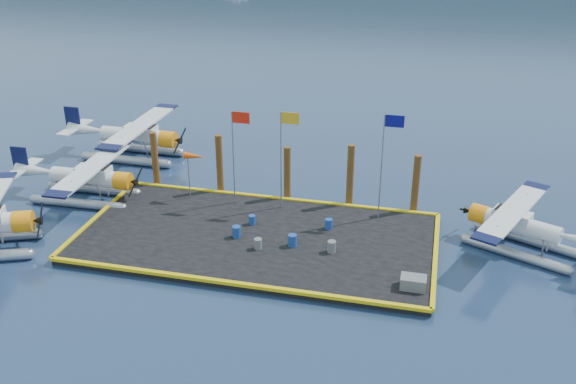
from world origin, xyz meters
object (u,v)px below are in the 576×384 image
object	(u,v)px
piling_0	(155,161)
piling_3	(350,178)
drum_0	(237,232)
crate	(413,282)
drum_2	(292,240)
seaplane_c	(137,139)
flagpole_yellow	(284,146)
piling_4	(416,186)
seaplane_d	(517,227)
drum_5	(252,220)
flagpole_red	(236,143)
seaplane_b	(89,180)
windsock	(195,157)
drum_3	(258,244)
piling_1	(220,166)
drum_4	(329,224)
drum_1	(332,247)
piling_2	(287,175)
flagpole_blue	(386,152)

from	to	relation	value
piling_0	piling_3	bearing A→B (deg)	0.00
drum_0	crate	distance (m)	10.45
drum_2	seaplane_c	bearing A→B (deg)	143.34
flagpole_yellow	seaplane_c	bearing A→B (deg)	154.12
piling_3	piling_4	world-z (taller)	piling_3
seaplane_d	drum_2	distance (m)	12.46
drum_5	piling_4	xyz separation A→B (m)	(9.14, 4.12, 1.32)
seaplane_d	drum_2	bearing A→B (deg)	128.76
drum_0	flagpole_red	xyz separation A→B (m)	(-1.24, 4.23, 3.66)
piling_4	piling_3	bearing A→B (deg)	180.00
drum_2	piling_3	xyz separation A→B (m)	(2.25, 6.07, 1.40)
seaplane_b	flagpole_yellow	bearing A→B (deg)	93.83
drum_5	piling_3	bearing A→B (deg)	38.71
seaplane_b	windsock	world-z (taller)	windsock
seaplane_c	drum_3	world-z (taller)	seaplane_c
windsock	piling_1	bearing A→B (deg)	57.34
drum_4	flagpole_red	xyz separation A→B (m)	(-6.14, 2.03, 3.68)
seaplane_c	windsock	bearing A→B (deg)	49.60
seaplane_b	piling_1	bearing A→B (deg)	107.86
seaplane_c	piling_0	size ratio (longest dim) A/B	2.54
seaplane_b	crate	world-z (taller)	seaplane_b
seaplane_b	crate	bearing A→B (deg)	72.68
drum_1	piling_3	size ratio (longest dim) A/B	0.15
drum_4	drum_2	bearing A→B (deg)	-123.15
drum_5	flagpole_yellow	bearing A→B (deg)	61.99
seaplane_c	flagpole_red	bearing A→B (deg)	58.54
seaplane_b	windsock	size ratio (longest dim) A/B	3.01
flagpole_yellow	piling_3	bearing A→B (deg)	22.85
seaplane_b	drum_5	xyz separation A→B (m)	(11.23, -1.37, -0.78)
drum_1	flagpole_yellow	xyz separation A→B (m)	(-3.77, 4.61, 3.78)
piling_2	piling_3	bearing A→B (deg)	0.00
seaplane_d	flagpole_red	bearing A→B (deg)	109.34
crate	flagpole_red	size ratio (longest dim) A/B	0.21
drum_0	piling_2	xyz separation A→B (m)	(1.55, 5.83, 1.16)
crate	piling_2	bearing A→B (deg)	134.30
windsock	piling_0	world-z (taller)	piling_0
drum_0	flagpole_blue	bearing A→B (deg)	28.62
seaplane_b	drum_0	size ratio (longest dim) A/B	13.93
drum_4	drum_1	bearing A→B (deg)	-76.31
drum_1	drum_5	distance (m)	5.52
seaplane_d	drum_0	world-z (taller)	seaplane_d
piling_3	piling_1	bearing A→B (deg)	180.00
drum_0	piling_3	xyz separation A→B (m)	(5.55, 5.83, 1.41)
drum_0	piling_1	bearing A→B (deg)	116.86
drum_2	piling_1	xyz separation A→B (m)	(-6.25, 6.07, 1.35)
piling_4	drum_3	bearing A→B (deg)	-139.61
seaplane_d	flagpole_red	distance (m)	16.87
windsock	piling_3	xyz separation A→B (m)	(9.53, 1.60, -1.08)
drum_4	piling_4	distance (m)	6.04
flagpole_red	flagpole_yellow	size ratio (longest dim) A/B	0.97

